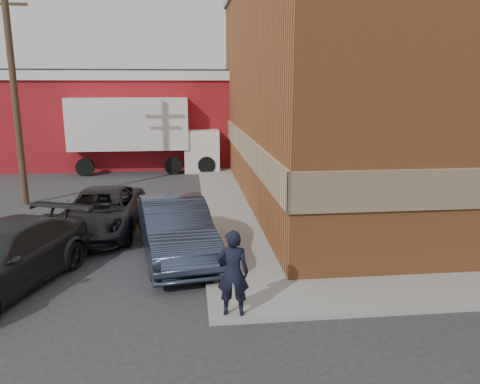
{
  "coord_description": "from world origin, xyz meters",
  "views": [
    {
      "loc": [
        -0.83,
        -10.4,
        4.75
      ],
      "look_at": [
        0.64,
        2.83,
        1.7
      ],
      "focal_mm": 35.0,
      "sensor_mm": 36.0,
      "label": 1
    }
  ],
  "objects_px": {
    "warehouse": "(105,117)",
    "suv_a": "(102,211)",
    "brick_building": "(408,87)",
    "man": "(233,273)",
    "box_truck": "(145,129)",
    "utility_pole": "(14,85)",
    "suv_b": "(0,259)",
    "sedan": "(175,229)"
  },
  "relations": [
    {
      "from": "warehouse",
      "to": "suv_b",
      "type": "distance_m",
      "value": 19.62
    },
    {
      "from": "man",
      "to": "suv_a",
      "type": "distance_m",
      "value": 7.37
    },
    {
      "from": "man",
      "to": "sedan",
      "type": "distance_m",
      "value": 3.96
    },
    {
      "from": "utility_pole",
      "to": "man",
      "type": "relative_size",
      "value": 4.96
    },
    {
      "from": "man",
      "to": "suv_b",
      "type": "relative_size",
      "value": 0.34
    },
    {
      "from": "brick_building",
      "to": "man",
      "type": "bearing_deg",
      "value": -128.84
    },
    {
      "from": "suv_b",
      "to": "box_truck",
      "type": "distance_m",
      "value": 15.72
    },
    {
      "from": "brick_building",
      "to": "sedan",
      "type": "bearing_deg",
      "value": -145.11
    },
    {
      "from": "warehouse",
      "to": "utility_pole",
      "type": "xyz_separation_m",
      "value": [
        -1.5,
        -11.0,
        1.93
      ]
    },
    {
      "from": "suv_b",
      "to": "brick_building",
      "type": "bearing_deg",
      "value": 52.17
    },
    {
      "from": "utility_pole",
      "to": "brick_building",
      "type": "bearing_deg",
      "value": -0.02
    },
    {
      "from": "box_truck",
      "to": "utility_pole",
      "type": "bearing_deg",
      "value": -121.44
    },
    {
      "from": "suv_b",
      "to": "utility_pole",
      "type": "bearing_deg",
      "value": 125.03
    },
    {
      "from": "man",
      "to": "suv_b",
      "type": "xyz_separation_m",
      "value": [
        -5.31,
        2.05,
        -0.26
      ]
    },
    {
      "from": "warehouse",
      "to": "suv_a",
      "type": "xyz_separation_m",
      "value": [
        2.29,
        -15.2,
        -2.11
      ]
    },
    {
      "from": "brick_building",
      "to": "suv_a",
      "type": "xyz_separation_m",
      "value": [
        -12.21,
        -4.19,
        -3.98
      ]
    },
    {
      "from": "brick_building",
      "to": "box_truck",
      "type": "bearing_deg",
      "value": 149.1
    },
    {
      "from": "warehouse",
      "to": "box_truck",
      "type": "relative_size",
      "value": 1.97
    },
    {
      "from": "warehouse",
      "to": "sedan",
      "type": "xyz_separation_m",
      "value": [
        4.75,
        -17.8,
        -1.99
      ]
    },
    {
      "from": "sedan",
      "to": "suv_b",
      "type": "xyz_separation_m",
      "value": [
        -4.05,
        -1.7,
        -0.06
      ]
    },
    {
      "from": "suv_b",
      "to": "box_truck",
      "type": "bearing_deg",
      "value": 102.82
    },
    {
      "from": "warehouse",
      "to": "man",
      "type": "relative_size",
      "value": 8.98
    },
    {
      "from": "man",
      "to": "box_truck",
      "type": "bearing_deg",
      "value": -70.96
    },
    {
      "from": "utility_pole",
      "to": "suv_a",
      "type": "bearing_deg",
      "value": -47.91
    },
    {
      "from": "utility_pole",
      "to": "box_truck",
      "type": "relative_size",
      "value": 1.09
    },
    {
      "from": "brick_building",
      "to": "box_truck",
      "type": "distance_m",
      "value": 13.83
    },
    {
      "from": "utility_pole",
      "to": "suv_a",
      "type": "distance_m",
      "value": 6.95
    },
    {
      "from": "brick_building",
      "to": "man",
      "type": "distance_m",
      "value": 14.02
    },
    {
      "from": "man",
      "to": "box_truck",
      "type": "xyz_separation_m",
      "value": [
        -3.21,
        17.55,
        1.33
      ]
    },
    {
      "from": "brick_building",
      "to": "man",
      "type": "relative_size",
      "value": 10.06
    },
    {
      "from": "warehouse",
      "to": "suv_b",
      "type": "height_order",
      "value": "warehouse"
    },
    {
      "from": "warehouse",
      "to": "suv_a",
      "type": "relative_size",
      "value": 3.22
    },
    {
      "from": "utility_pole",
      "to": "sedan",
      "type": "xyz_separation_m",
      "value": [
        6.25,
        -6.8,
        -3.92
      ]
    },
    {
      "from": "suv_b",
      "to": "box_truck",
      "type": "height_order",
      "value": "box_truck"
    },
    {
      "from": "sedan",
      "to": "suv_a",
      "type": "bearing_deg",
      "value": 123.47
    },
    {
      "from": "brick_building",
      "to": "sedan",
      "type": "relative_size",
      "value": 3.64
    },
    {
      "from": "brick_building",
      "to": "box_truck",
      "type": "relative_size",
      "value": 2.2
    },
    {
      "from": "utility_pole",
      "to": "suv_b",
      "type": "bearing_deg",
      "value": -75.52
    },
    {
      "from": "man",
      "to": "box_truck",
      "type": "relative_size",
      "value": 0.22
    },
    {
      "from": "utility_pole",
      "to": "man",
      "type": "xyz_separation_m",
      "value": [
        7.5,
        -10.55,
        -3.72
      ]
    },
    {
      "from": "brick_building",
      "to": "sedan",
      "type": "height_order",
      "value": "brick_building"
    },
    {
      "from": "warehouse",
      "to": "utility_pole",
      "type": "relative_size",
      "value": 1.81
    }
  ]
}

